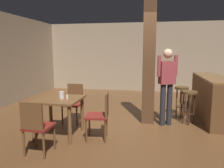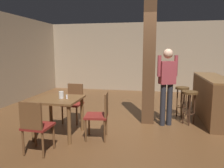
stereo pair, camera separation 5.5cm
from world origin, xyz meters
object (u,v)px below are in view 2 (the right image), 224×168
object	(u,v)px
chair_north	(74,101)
bar_stool_near	(189,99)
napkin_cup	(61,95)
bar_stool_mid	(182,95)
dining_table	(59,105)
bar_counter	(208,97)
chair_east	(100,113)
chair_south	(35,124)
salt_shaker	(67,97)
standing_person	(167,82)

from	to	relation	value
chair_north	bar_stool_near	bearing A→B (deg)	7.79
napkin_cup	bar_stool_mid	bearing A→B (deg)	35.76
dining_table	bar_counter	size ratio (longest dim) A/B	0.38
dining_table	chair_east	world-z (taller)	chair_east
bar_counter	chair_south	bearing A→B (deg)	-140.89
dining_table	salt_shaker	xyz separation A→B (m)	(0.18, -0.01, 0.18)
chair_south	chair_north	world-z (taller)	same
chair_south	bar_stool_mid	xyz separation A→B (m)	(2.55, 2.60, 0.07)
bar_counter	bar_stool_mid	distance (m)	0.63
chair_south	bar_counter	world-z (taller)	bar_counter
bar_stool_near	bar_stool_mid	size ratio (longest dim) A/B	1.00
dining_table	bar_counter	distance (m)	3.61
chair_south	napkin_cup	xyz separation A→B (m)	(0.09, 0.82, 0.32)
chair_east	napkin_cup	size ratio (longest dim) A/B	6.39
napkin_cup	bar_stool_mid	xyz separation A→B (m)	(2.46, 1.77, -0.26)
chair_south	chair_north	distance (m)	1.68
chair_north	dining_table	bearing A→B (deg)	-88.75
bar_stool_near	bar_stool_mid	bearing A→B (deg)	100.01
bar_stool_mid	bar_stool_near	bearing A→B (deg)	-79.99
chair_south	bar_counter	xyz separation A→B (m)	(3.18, 2.58, 0.03)
chair_east	standing_person	bearing A→B (deg)	39.25
dining_table	chair_south	world-z (taller)	chair_south
chair_east	chair_south	bearing A→B (deg)	-136.40
napkin_cup	chair_south	bearing A→B (deg)	-96.17
napkin_cup	bar_stool_near	distance (m)	2.85
dining_table	chair_south	distance (m)	0.83
dining_table	chair_north	bearing A→B (deg)	91.25
chair_north	salt_shaker	world-z (taller)	chair_north
bar_stool_near	bar_stool_mid	xyz separation A→B (m)	(-0.10, 0.56, -0.01)
napkin_cup	chair_east	bearing A→B (deg)	0.35
dining_table	chair_east	xyz separation A→B (m)	(0.84, 0.00, -0.11)
bar_stool_near	chair_north	bearing A→B (deg)	-172.21
chair_south	chair_east	distance (m)	1.20
chair_north	standing_person	xyz separation A→B (m)	(2.13, 0.18, 0.50)
dining_table	standing_person	world-z (taller)	standing_person
bar_stool_mid	salt_shaker	bearing A→B (deg)	-142.77
napkin_cup	bar_counter	xyz separation A→B (m)	(3.09, 1.76, -0.29)
bar_stool_near	salt_shaker	bearing A→B (deg)	-153.38
bar_counter	bar_stool_mid	world-z (taller)	bar_counter
chair_south	chair_east	xyz separation A→B (m)	(0.87, 0.82, 0.00)
standing_person	bar_stool_mid	size ratio (longest dim) A/B	2.24
dining_table	bar_stool_mid	xyz separation A→B (m)	(2.53, 1.77, -0.04)
chair_north	bar_stool_near	world-z (taller)	chair_north
bar_counter	bar_stool_mid	xyz separation A→B (m)	(-0.63, 0.01, 0.04)
napkin_cup	bar_counter	distance (m)	3.57
chair_east	bar_counter	xyz separation A→B (m)	(2.31, 1.76, 0.03)
chair_east	bar_stool_mid	distance (m)	2.45
salt_shaker	standing_person	world-z (taller)	standing_person
salt_shaker	dining_table	bearing A→B (deg)	177.10
dining_table	salt_shaker	size ratio (longest dim) A/B	10.68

